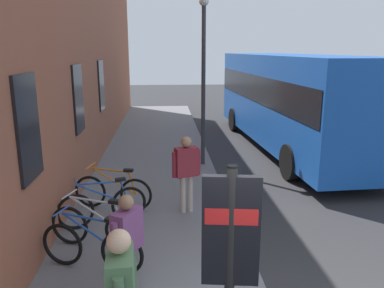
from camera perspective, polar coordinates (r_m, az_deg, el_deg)
name	(u,v)px	position (r m, az deg, el deg)	size (l,w,h in m)	color
ground	(256,183)	(10.68, 9.41, -5.71)	(60.00, 60.00, 0.00)	#2D2D30
sidewalk_pavement	(156,162)	(12.28, -5.38, -2.69)	(24.00, 3.50, 0.12)	slate
station_facade	(87,12)	(13.03, -15.30, 18.31)	(22.00, 0.65, 9.34)	#9E563D
bicycle_beside_lamp	(92,247)	(6.48, -14.55, -14.54)	(0.72, 1.69, 0.97)	black
bicycle_under_window	(97,227)	(7.11, -13.89, -11.81)	(0.68, 1.70, 0.97)	black
bicycle_by_door	(103,206)	(7.95, -12.97, -8.94)	(0.69, 1.70, 0.97)	black
bicycle_far_end	(113,192)	(8.67, -11.54, -6.91)	(0.60, 1.73, 0.97)	black
transit_info_sign	(230,246)	(3.82, 5.70, -14.74)	(0.15, 0.56, 2.40)	black
city_bus	(289,96)	(14.25, 14.19, 6.88)	(10.62, 3.09, 3.35)	#1951B2
pedestrian_by_facade	(186,167)	(8.12, -0.83, -3.37)	(0.37, 0.61, 1.67)	#B2A599
pedestrian_crossing_street	(128,237)	(5.43, -9.48, -13.41)	(0.52, 0.43, 1.56)	#4C724C
street_lamp	(203,68)	(11.36, 1.71, 11.21)	(0.28, 0.28, 4.86)	#333338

